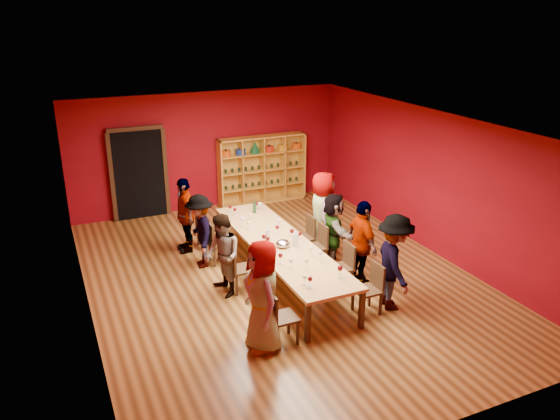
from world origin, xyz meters
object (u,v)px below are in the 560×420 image
(chair_person_left_3, at_px, (216,241))
(person_right_3, at_px, (323,214))
(chair_person_right_1, at_px, (344,264))
(person_left_3, at_px, (200,231))
(person_right_1, at_px, (362,244))
(chair_person_right_2, at_px, (318,244))
(chair_person_left_2, at_px, (238,266))
(wine_bottle, at_px, (254,208))
(person_right_0, at_px, (394,262))
(person_left_4, at_px, (185,215))
(shelving_unit, at_px, (262,166))
(chair_person_left_0, at_px, (279,315))
(chair_person_right_0, at_px, (371,286))
(chair_person_right_3, at_px, (306,234))
(chair_person_left_4, at_px, (204,226))
(person_left_0, at_px, (263,296))
(tasting_table, at_px, (280,245))
(person_left_2, at_px, (223,256))
(person_right_2, at_px, (333,229))
(spittoon_bowl, at_px, (283,244))

(chair_person_left_3, distance_m, person_right_3, 2.28)
(chair_person_right_1, bearing_deg, person_left_3, 136.96)
(person_right_1, xyz_separation_m, chair_person_right_2, (-0.37, 1.02, -0.34))
(chair_person_left_2, bearing_deg, chair_person_right_1, -21.02)
(person_right_1, xyz_separation_m, wine_bottle, (-1.13, 2.54, 0.03))
(person_right_0, relative_size, wine_bottle, 5.73)
(person_left_3, bearing_deg, chair_person_right_2, 70.37)
(person_left_4, relative_size, chair_person_right_1, 1.83)
(shelving_unit, relative_size, chair_person_right_1, 2.70)
(person_left_4, bearing_deg, chair_person_right_1, 38.34)
(person_right_3, bearing_deg, chair_person_left_2, 132.80)
(chair_person_left_0, height_order, chair_person_right_0, same)
(chair_person_left_3, bearing_deg, person_right_3, -11.59)
(chair_person_left_3, height_order, wine_bottle, wine_bottle)
(chair_person_right_3, bearing_deg, chair_person_left_4, 144.12)
(person_left_4, bearing_deg, person_left_0, 2.55)
(tasting_table, bearing_deg, chair_person_left_4, 114.47)
(shelving_unit, distance_m, chair_person_right_1, 5.23)
(chair_person_left_2, distance_m, chair_person_right_3, 2.01)
(chair_person_left_0, bearing_deg, person_right_0, 5.30)
(chair_person_left_3, bearing_deg, chair_person_right_2, -28.35)
(chair_person_left_4, distance_m, chair_person_right_0, 4.21)
(chair_person_left_0, xyz_separation_m, person_left_4, (-0.39, 4.00, 0.32))
(person_left_3, bearing_deg, person_left_2, 6.70)
(tasting_table, height_order, person_right_2, person_right_2)
(shelving_unit, relative_size, chair_person_left_2, 2.70)
(person_left_0, bearing_deg, person_right_2, 133.93)
(person_right_0, bearing_deg, chair_person_left_2, 71.05)
(chair_person_left_2, bearing_deg, chair_person_right_2, 9.86)
(person_left_4, relative_size, spittoon_bowl, 6.00)
(wine_bottle, bearing_deg, person_left_3, -158.52)
(shelving_unit, distance_m, person_left_4, 3.56)
(person_left_2, relative_size, chair_person_right_2, 1.72)
(chair_person_left_2, bearing_deg, shelving_unit, 62.76)
(tasting_table, height_order, chair_person_right_1, chair_person_right_1)
(chair_person_right_2, bearing_deg, person_left_2, -171.44)
(tasting_table, bearing_deg, spittoon_bowl, -97.81)
(chair_person_left_2, xyz_separation_m, person_right_1, (2.19, -0.70, 0.34))
(person_left_0, height_order, chair_person_right_1, person_left_0)
(person_left_0, relative_size, person_right_1, 1.06)
(chair_person_right_2, xyz_separation_m, spittoon_bowl, (-0.94, -0.37, 0.32))
(chair_person_left_4, xyz_separation_m, person_right_0, (2.25, -3.79, 0.36))
(chair_person_left_4, distance_m, chair_person_right_2, 2.59)
(person_left_2, bearing_deg, chair_person_left_0, 4.97)
(shelving_unit, distance_m, person_right_3, 3.64)
(chair_person_right_0, bearing_deg, chair_person_left_0, -173.46)
(tasting_table, relative_size, shelving_unit, 1.88)
(person_right_0, bearing_deg, wine_bottle, 35.85)
(chair_person_right_1, bearing_deg, chair_person_right_0, -90.00)
(chair_person_left_4, xyz_separation_m, chair_person_right_3, (1.82, -1.32, 0.00))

